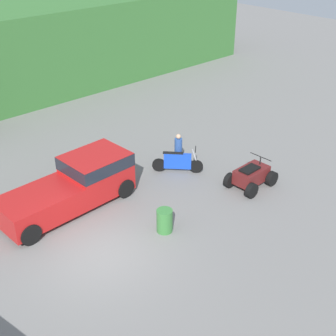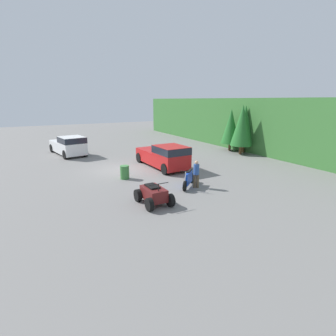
% 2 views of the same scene
% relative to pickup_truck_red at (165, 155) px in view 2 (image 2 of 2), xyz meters
% --- Properties ---
extents(ground_plane, '(80.00, 80.00, 0.00)m').
position_rel_pickup_truck_red_xyz_m(ground_plane, '(-1.10, -3.15, -0.96)').
color(ground_plane, slate).
extents(hillside_backdrop, '(44.00, 6.00, 5.17)m').
position_rel_pickup_truck_red_xyz_m(hillside_backdrop, '(-1.10, 12.85, 1.63)').
color(hillside_backdrop, '#387033').
rests_on(hillside_backdrop, ground_plane).
extents(tree_left, '(1.82, 1.82, 4.14)m').
position_rel_pickup_truck_red_xyz_m(tree_left, '(-3.19, 9.11, 1.48)').
color(tree_left, brown).
rests_on(tree_left, ground_plane).
extents(tree_mid_left, '(1.99, 1.99, 4.52)m').
position_rel_pickup_truck_red_xyz_m(tree_mid_left, '(-1.82, 9.63, 1.70)').
color(tree_mid_left, brown).
rests_on(tree_mid_left, ground_plane).
extents(tree_mid_right, '(2.02, 2.02, 4.58)m').
position_rel_pickup_truck_red_xyz_m(tree_mid_right, '(-1.27, 8.77, 1.74)').
color(tree_mid_right, brown).
rests_on(tree_mid_right, ground_plane).
extents(pickup_truck_red, '(5.37, 2.25, 1.81)m').
position_rel_pickup_truck_red_xyz_m(pickup_truck_red, '(0.00, 0.00, 0.00)').
color(pickup_truck_red, red).
rests_on(pickup_truck_red, ground_plane).
extents(pickup_truck_second, '(5.34, 2.87, 1.81)m').
position_rel_pickup_truck_red_xyz_m(pickup_truck_second, '(-8.39, -5.63, -0.00)').
color(pickup_truck_second, white).
rests_on(pickup_truck_second, ground_plane).
extents(dirt_bike, '(1.59, 1.71, 1.16)m').
position_rel_pickup_truck_red_xyz_m(dirt_bike, '(4.62, -0.79, -0.48)').
color(dirt_bike, black).
rests_on(dirt_bike, ground_plane).
extents(quad_atv, '(2.03, 1.38, 1.20)m').
position_rel_pickup_truck_red_xyz_m(quad_atv, '(6.03, -3.72, -0.48)').
color(quad_atv, black).
rests_on(quad_atv, ground_plane).
extents(rider_person, '(0.46, 0.46, 1.62)m').
position_rel_pickup_truck_red_xyz_m(rider_person, '(4.95, -0.48, -0.08)').
color(rider_person, brown).
rests_on(rider_person, ground_plane).
extents(steel_barrel, '(0.58, 0.58, 0.88)m').
position_rel_pickup_truck_red_xyz_m(steel_barrel, '(1.30, -3.60, -0.52)').
color(steel_barrel, '#387A38').
rests_on(steel_barrel, ground_plane).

